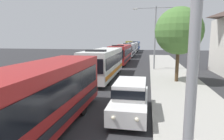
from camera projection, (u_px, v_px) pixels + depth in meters
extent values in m
cube|color=maroon|center=(25.00, 104.00, 7.55)|extent=(2.50, 12.37, 2.70)
cube|color=black|center=(55.00, 97.00, 7.27)|extent=(0.04, 11.38, 1.00)
cube|color=black|center=(57.00, 126.00, 7.45)|extent=(0.03, 11.75, 0.36)
cylinder|color=black|center=(82.00, 106.00, 10.85)|extent=(0.28, 1.00, 1.00)
cylinder|color=black|center=(45.00, 104.00, 11.24)|extent=(0.28, 1.00, 1.00)
cube|color=silver|center=(104.00, 62.00, 20.85)|extent=(2.50, 10.51, 2.70)
cube|color=black|center=(116.00, 59.00, 20.57)|extent=(0.04, 9.67, 1.00)
cube|color=black|center=(92.00, 59.00, 21.03)|extent=(0.04, 9.67, 1.00)
cube|color=black|center=(89.00, 66.00, 15.68)|extent=(2.30, 0.04, 1.20)
cube|color=orange|center=(116.00, 70.00, 20.75)|extent=(0.03, 9.99, 0.36)
cube|color=black|center=(96.00, 51.00, 17.57)|extent=(1.75, 0.90, 0.16)
cylinder|color=black|center=(108.00, 80.00, 17.68)|extent=(0.28, 1.00, 1.00)
cylinder|color=black|center=(84.00, 79.00, 18.08)|extent=(0.28, 1.00, 1.00)
cylinder|color=black|center=(118.00, 70.00, 23.65)|extent=(0.28, 1.00, 1.00)
cylinder|color=black|center=(100.00, 69.00, 24.05)|extent=(0.28, 1.00, 1.00)
cube|color=maroon|center=(121.00, 53.00, 33.78)|extent=(2.50, 11.61, 2.70)
cube|color=black|center=(128.00, 51.00, 33.50)|extent=(0.04, 10.68, 1.00)
cube|color=black|center=(114.00, 51.00, 33.96)|extent=(0.04, 10.68, 1.00)
cube|color=black|center=(115.00, 54.00, 28.08)|extent=(2.30, 0.04, 1.20)
cube|color=black|center=(128.00, 58.00, 33.68)|extent=(0.03, 11.03, 0.36)
cube|color=black|center=(118.00, 46.00, 30.17)|extent=(1.75, 0.90, 0.16)
cylinder|color=black|center=(125.00, 63.00, 30.28)|extent=(0.28, 1.00, 1.00)
cylinder|color=black|center=(111.00, 63.00, 30.67)|extent=(0.28, 1.00, 1.00)
cylinder|color=black|center=(129.00, 59.00, 36.88)|extent=(0.28, 1.00, 1.00)
cylinder|color=black|center=(117.00, 58.00, 37.27)|extent=(0.28, 1.00, 1.00)
cube|color=silver|center=(129.00, 49.00, 46.63)|extent=(2.50, 10.84, 2.70)
cube|color=black|center=(134.00, 48.00, 46.35)|extent=(0.04, 9.98, 1.00)
cube|color=black|center=(123.00, 48.00, 46.80)|extent=(0.04, 9.98, 1.00)
cube|color=black|center=(126.00, 49.00, 41.30)|extent=(2.30, 0.04, 1.20)
cube|color=black|center=(134.00, 53.00, 46.53)|extent=(0.03, 10.30, 0.36)
cube|color=black|center=(127.00, 43.00, 43.24)|extent=(1.75, 0.90, 0.16)
cylinder|color=black|center=(132.00, 56.00, 43.36)|extent=(0.28, 1.00, 1.00)
cylinder|color=black|center=(122.00, 55.00, 43.75)|extent=(0.28, 1.00, 1.00)
cylinder|color=black|center=(134.00, 53.00, 49.52)|extent=(0.28, 1.00, 1.00)
cylinder|color=black|center=(125.00, 53.00, 49.91)|extent=(0.28, 1.00, 1.00)
cube|color=silver|center=(133.00, 47.00, 59.64)|extent=(2.50, 11.38, 2.70)
cube|color=black|center=(137.00, 46.00, 59.35)|extent=(0.04, 10.47, 1.00)
cube|color=black|center=(129.00, 46.00, 59.81)|extent=(0.04, 10.47, 1.00)
cube|color=black|center=(131.00, 47.00, 54.04)|extent=(2.30, 0.04, 1.20)
cube|color=black|center=(137.00, 50.00, 59.53)|extent=(0.03, 10.81, 0.36)
cube|color=black|center=(132.00, 42.00, 56.10)|extent=(1.75, 0.90, 0.16)
cylinder|color=black|center=(136.00, 52.00, 56.20)|extent=(0.28, 1.00, 1.00)
cylinder|color=black|center=(128.00, 52.00, 56.60)|extent=(0.28, 1.00, 1.00)
cylinder|color=black|center=(137.00, 50.00, 62.67)|extent=(0.28, 1.00, 1.00)
cylinder|color=black|center=(130.00, 50.00, 63.06)|extent=(0.28, 1.00, 1.00)
cube|color=#284C8C|center=(136.00, 45.00, 72.96)|extent=(2.50, 11.18, 2.70)
cube|color=black|center=(139.00, 44.00, 72.68)|extent=(0.04, 10.29, 1.00)
cube|color=black|center=(132.00, 44.00, 73.13)|extent=(0.04, 10.29, 1.00)
cube|color=black|center=(135.00, 45.00, 67.46)|extent=(2.30, 0.04, 1.20)
cube|color=navy|center=(139.00, 48.00, 72.86)|extent=(0.03, 10.62, 0.36)
cube|color=black|center=(135.00, 42.00, 69.48)|extent=(1.75, 0.90, 0.16)
cylinder|color=black|center=(138.00, 49.00, 69.59)|extent=(0.28, 1.00, 1.00)
cylinder|color=black|center=(132.00, 49.00, 69.98)|extent=(0.28, 1.00, 1.00)
cylinder|color=black|center=(139.00, 48.00, 75.94)|extent=(0.28, 1.00, 1.00)
cylinder|color=black|center=(133.00, 48.00, 76.33)|extent=(0.28, 1.00, 1.00)
cube|color=white|center=(130.00, 103.00, 10.77)|extent=(1.84, 4.80, 0.80)
cube|color=white|center=(131.00, 88.00, 10.79)|extent=(1.62, 2.78, 0.80)
cube|color=black|center=(131.00, 88.00, 10.79)|extent=(1.66, 2.88, 0.44)
sphere|color=#F9EFCC|center=(113.00, 118.00, 8.49)|extent=(0.18, 0.18, 0.18)
sphere|color=#F9EFCC|center=(137.00, 120.00, 8.31)|extent=(0.18, 0.18, 0.18)
cylinder|color=black|center=(110.00, 119.00, 9.52)|extent=(0.22, 0.70, 0.70)
cylinder|color=black|center=(145.00, 121.00, 9.23)|extent=(0.22, 0.70, 0.70)
cylinder|color=black|center=(119.00, 100.00, 12.41)|extent=(0.22, 0.70, 0.70)
cylinder|color=black|center=(146.00, 102.00, 12.12)|extent=(0.22, 0.70, 0.70)
cube|color=black|center=(128.00, 46.00, 78.00)|extent=(2.30, 1.80, 2.20)
cube|color=gold|center=(129.00, 44.00, 81.73)|extent=(2.35, 5.99, 2.70)
cube|color=black|center=(128.00, 45.00, 77.06)|extent=(2.07, 0.04, 0.90)
cylinder|color=black|center=(126.00, 48.00, 78.34)|extent=(0.26, 0.90, 0.90)
cylinder|color=black|center=(131.00, 48.00, 77.97)|extent=(0.26, 0.90, 0.90)
cylinder|color=black|center=(127.00, 48.00, 83.33)|extent=(0.26, 0.90, 0.90)
cylinder|color=black|center=(132.00, 48.00, 82.96)|extent=(0.26, 0.90, 0.90)
cylinder|color=gray|center=(194.00, 53.00, 3.53)|extent=(0.20, 0.20, 7.56)
cylinder|color=gray|center=(155.00, 38.00, 25.76)|extent=(0.20, 0.20, 8.14)
cylinder|color=gray|center=(145.00, 8.00, 25.38)|extent=(2.64, 0.10, 0.10)
cube|color=silver|center=(135.00, 9.00, 25.63)|extent=(0.56, 0.28, 0.16)
cylinder|color=gray|center=(167.00, 7.00, 24.91)|extent=(2.64, 0.10, 0.10)
cube|color=silver|center=(177.00, 8.00, 24.69)|extent=(0.56, 0.28, 0.16)
cylinder|color=#4C3823|center=(177.00, 66.00, 18.65)|extent=(0.32, 0.32, 2.99)
sphere|color=#4C7A38|center=(179.00, 31.00, 18.14)|extent=(4.37, 4.37, 4.37)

